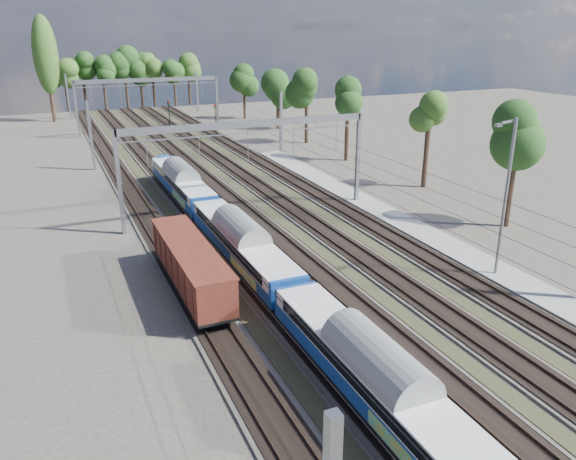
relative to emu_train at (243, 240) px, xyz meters
name	(u,v)px	position (x,y,z in m)	size (l,w,h in m)	color
ground	(462,399)	(4.50, -18.87, -2.26)	(220.00, 220.00, 0.00)	#47423A
track_bed	(206,179)	(4.50, 26.13, -2.16)	(21.00, 130.00, 0.34)	#47423A
platform	(419,231)	(16.50, 1.13, -2.11)	(3.00, 70.00, 0.30)	gray
catenary	(189,115)	(4.83, 33.82, 4.14)	(25.65, 130.00, 9.00)	gray
tree_belt	(169,75)	(11.35, 74.69, 5.94)	(39.43, 102.08, 11.84)	black
poplar	(46,56)	(-10.00, 79.13, 9.62)	(4.40, 4.40, 19.04)	black
emu_train	(243,240)	(0.00, 0.00, 0.00)	(2.63, 55.77, 3.85)	black
freight_boxcar	(190,265)	(-4.50, -2.31, -0.27)	(2.63, 12.70, 3.27)	black
worker	(170,125)	(7.97, 61.38, -1.41)	(0.62, 0.41, 1.71)	black
signal_near	(169,115)	(6.20, 52.49, 1.56)	(0.39, 0.35, 6.04)	black
signal_far	(215,116)	(13.68, 52.55, 0.97)	(0.35, 0.31, 5.12)	black
lamp_post	(505,194)	(15.93, -8.57, 3.91)	(1.90, 0.61, 11.31)	gray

